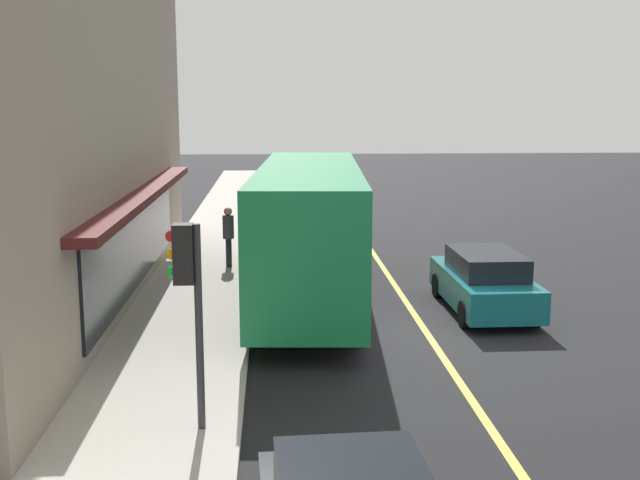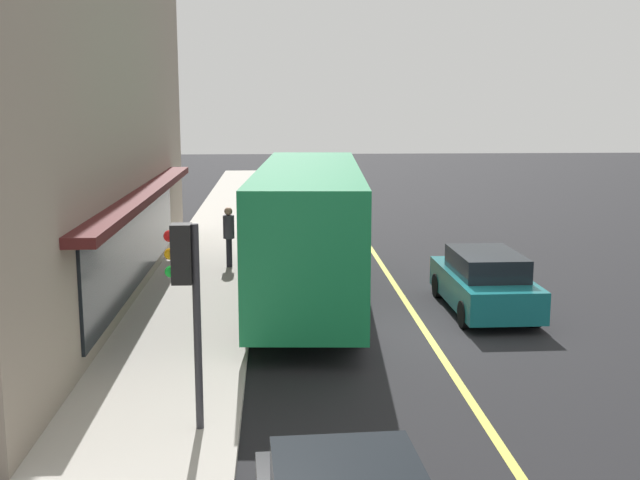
{
  "view_description": "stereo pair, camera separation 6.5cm",
  "coord_description": "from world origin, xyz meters",
  "px_view_note": "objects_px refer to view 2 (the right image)",
  "views": [
    {
      "loc": [
        -16.89,
        3.43,
        5.14
      ],
      "look_at": [
        2.85,
        2.22,
        1.6
      ],
      "focal_mm": 43.72,
      "sensor_mm": 36.0,
      "label": 1
    },
    {
      "loc": [
        -16.9,
        3.36,
        5.14
      ],
      "look_at": [
        2.85,
        2.22,
        1.6
      ],
      "focal_mm": 43.72,
      "sensor_mm": 36.0,
      "label": 2
    }
  ],
  "objects_px": {
    "bus": "(310,225)",
    "pedestrian_at_corner": "(229,231)",
    "traffic_light": "(185,278)",
    "car_teal": "(484,282)"
  },
  "relations": [
    {
      "from": "bus",
      "to": "car_teal",
      "type": "distance_m",
      "value": 4.63
    },
    {
      "from": "traffic_light",
      "to": "pedestrian_at_corner",
      "type": "xyz_separation_m",
      "value": [
        11.91,
        0.06,
        -1.27
      ]
    },
    {
      "from": "bus",
      "to": "traffic_light",
      "type": "xyz_separation_m",
      "value": [
        -8.34,
        2.23,
        0.55
      ]
    },
    {
      "from": "bus",
      "to": "traffic_light",
      "type": "distance_m",
      "value": 8.65
    },
    {
      "from": "pedestrian_at_corner",
      "to": "traffic_light",
      "type": "bearing_deg",
      "value": -179.7
    },
    {
      "from": "traffic_light",
      "to": "bus",
      "type": "bearing_deg",
      "value": -14.97
    },
    {
      "from": "pedestrian_at_corner",
      "to": "bus",
      "type": "bearing_deg",
      "value": -147.32
    },
    {
      "from": "bus",
      "to": "car_teal",
      "type": "bearing_deg",
      "value": -107.92
    },
    {
      "from": "bus",
      "to": "pedestrian_at_corner",
      "type": "distance_m",
      "value": 4.31
    },
    {
      "from": "traffic_light",
      "to": "car_teal",
      "type": "xyz_separation_m",
      "value": [
        6.97,
        -6.48,
        -1.79
      ]
    }
  ]
}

